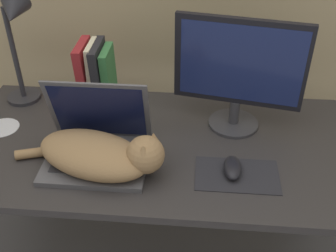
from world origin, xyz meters
The scene contains 9 objects.
desk centered at (0.00, 0.34, 0.65)m, with size 1.41×0.68×0.72m.
laptop centered at (-0.19, 0.25, 0.77)m, with size 0.33×0.26×0.27m.
cat centered at (-0.17, 0.19, 0.78)m, with size 0.50×0.30×0.15m.
external_monitor centered at (0.26, 0.47, 0.94)m, with size 0.44×0.18×0.41m.
mousepad centered at (0.26, 0.20, 0.72)m, with size 0.26×0.16×0.00m.
computer_mouse centered at (0.25, 0.21, 0.74)m, with size 0.06×0.11×0.03m.
book_row centered at (-0.27, 0.59, 0.84)m, with size 0.13×0.17×0.25m.
desk_lamp centered at (-0.54, 0.56, 1.02)m, with size 0.17×0.17×0.45m.
cd_disc centered at (-0.58, 0.38, 0.72)m, with size 0.12×0.12×0.00m.
Camera 1 is at (0.13, -0.80, 1.62)m, focal length 45.00 mm.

